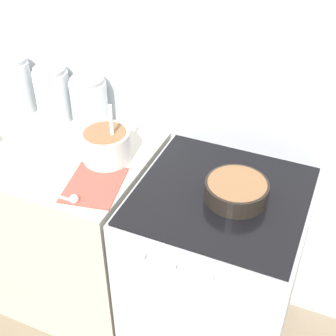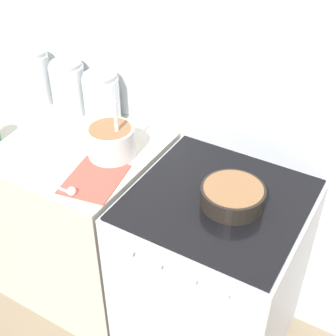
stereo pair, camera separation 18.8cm
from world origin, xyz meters
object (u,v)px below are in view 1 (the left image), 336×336
at_px(mixing_bowl, 106,144).
at_px(stove, 215,272).
at_px(storage_jar_right, 90,107).
at_px(storage_jar_middle, 54,98).
at_px(baking_pan, 236,190).
at_px(storage_jar_left, 19,89).

bearing_deg(mixing_bowl, stove, -2.61).
bearing_deg(storage_jar_right, mixing_bowl, -46.18).
bearing_deg(storage_jar_right, storage_jar_middle, -180.00).
bearing_deg(storage_jar_middle, mixing_bowl, -27.47).
xyz_separation_m(mixing_bowl, storage_jar_middle, (-0.40, 0.21, 0.03)).
xyz_separation_m(stove, storage_jar_right, (-0.72, 0.23, 0.57)).
relative_size(mixing_bowl, storage_jar_right, 1.09).
relative_size(baking_pan, storage_jar_right, 0.98).
xyz_separation_m(baking_pan, storage_jar_right, (-0.78, 0.23, 0.07)).
bearing_deg(storage_jar_middle, storage_jar_right, 0.00).
xyz_separation_m(storage_jar_left, storage_jar_middle, (0.20, -0.00, -0.01)).
bearing_deg(storage_jar_middle, storage_jar_left, 180.00).
distance_m(stove, storage_jar_left, 1.28).
bearing_deg(storage_jar_left, baking_pan, -11.26).
xyz_separation_m(stove, storage_jar_middle, (-0.92, 0.23, 0.57)).
height_order(stove, storage_jar_right, storage_jar_right).
xyz_separation_m(stove, baking_pan, (0.06, -0.00, 0.50)).
bearing_deg(storage_jar_left, stove, -11.62).
bearing_deg(stove, mixing_bowl, 177.39).
relative_size(stove, storage_jar_left, 3.36).
height_order(stove, storage_jar_left, storage_jar_left).
relative_size(stove, storage_jar_middle, 3.51).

